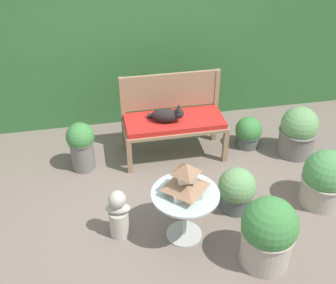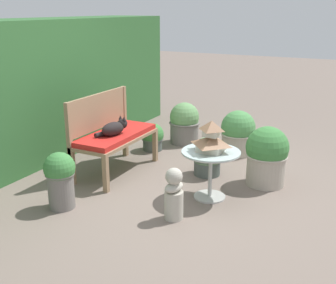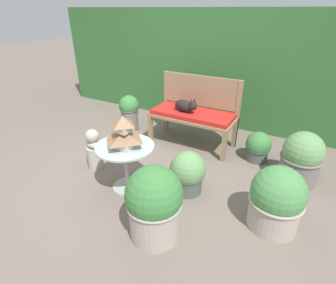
{
  "view_description": "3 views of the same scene",
  "coord_description": "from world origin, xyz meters",
  "px_view_note": "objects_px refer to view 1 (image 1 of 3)",
  "views": [
    {
      "loc": [
        -0.73,
        -3.39,
        3.22
      ],
      "look_at": [
        -0.0,
        0.33,
        0.65
      ],
      "focal_mm": 45.0,
      "sensor_mm": 36.0,
      "label": 1
    },
    {
      "loc": [
        -4.15,
        -2.03,
        2.09
      ],
      "look_at": [
        0.34,
        0.27,
        0.48
      ],
      "focal_mm": 45.0,
      "sensor_mm": 36.0,
      "label": 2
    },
    {
      "loc": [
        1.7,
        -2.43,
        1.92
      ],
      "look_at": [
        0.24,
        0.15,
        0.41
      ],
      "focal_mm": 28.0,
      "sensor_mm": 36.0,
      "label": 3
    }
  ],
  "objects_px": {
    "garden_bench": "(174,124)",
    "potted_plant_table_far": "(268,233)",
    "potted_plant_table_near": "(298,132)",
    "potted_plant_hedge_corner": "(237,190)",
    "patio_table": "(185,202)",
    "pagoda_birdhouse": "(186,181)",
    "potted_plant_bench_right": "(248,133)",
    "cat": "(167,115)",
    "garden_bust": "(119,214)",
    "potted_plant_patio_mid": "(81,145)",
    "potted_plant_bench_left": "(325,179)"
  },
  "relations": [
    {
      "from": "garden_bench",
      "to": "potted_plant_table_far",
      "type": "xyz_separation_m",
      "value": [
        0.49,
        -1.86,
        -0.1
      ]
    },
    {
      "from": "garden_bust",
      "to": "potted_plant_patio_mid",
      "type": "height_order",
      "value": "potted_plant_patio_mid"
    },
    {
      "from": "garden_bench",
      "to": "cat",
      "type": "distance_m",
      "value": 0.2
    },
    {
      "from": "potted_plant_bench_right",
      "to": "potted_plant_table_near",
      "type": "bearing_deg",
      "value": -26.88
    },
    {
      "from": "potted_plant_bench_right",
      "to": "potted_plant_patio_mid",
      "type": "relative_size",
      "value": 0.67
    },
    {
      "from": "potted_plant_bench_left",
      "to": "potted_plant_table_near",
      "type": "distance_m",
      "value": 0.94
    },
    {
      "from": "potted_plant_table_far",
      "to": "potted_plant_bench_right",
      "type": "bearing_deg",
      "value": 74.67
    },
    {
      "from": "garden_bench",
      "to": "potted_plant_hedge_corner",
      "type": "bearing_deg",
      "value": -67.44
    },
    {
      "from": "potted_plant_hedge_corner",
      "to": "potted_plant_patio_mid",
      "type": "xyz_separation_m",
      "value": [
        -1.61,
        1.05,
        0.1
      ]
    },
    {
      "from": "potted_plant_table_near",
      "to": "potted_plant_hedge_corner",
      "type": "distance_m",
      "value": 1.39
    },
    {
      "from": "garden_bust",
      "to": "potted_plant_bench_right",
      "type": "distance_m",
      "value": 2.23
    },
    {
      "from": "patio_table",
      "to": "potted_plant_table_near",
      "type": "xyz_separation_m",
      "value": [
        1.74,
        1.14,
        -0.12
      ]
    },
    {
      "from": "pagoda_birdhouse",
      "to": "potted_plant_bench_left",
      "type": "distance_m",
      "value": 1.67
    },
    {
      "from": "patio_table",
      "to": "potted_plant_bench_right",
      "type": "bearing_deg",
      "value": 49.93
    },
    {
      "from": "garden_bench",
      "to": "potted_plant_bench_right",
      "type": "relative_size",
      "value": 3.01
    },
    {
      "from": "garden_bench",
      "to": "potted_plant_bench_left",
      "type": "distance_m",
      "value": 1.87
    },
    {
      "from": "potted_plant_table_far",
      "to": "potted_plant_hedge_corner",
      "type": "height_order",
      "value": "potted_plant_table_far"
    },
    {
      "from": "garden_bench",
      "to": "patio_table",
      "type": "height_order",
      "value": "patio_table"
    },
    {
      "from": "patio_table",
      "to": "garden_bust",
      "type": "xyz_separation_m",
      "value": [
        -0.64,
        0.14,
        -0.17
      ]
    },
    {
      "from": "cat",
      "to": "potted_plant_patio_mid",
      "type": "distance_m",
      "value": 1.1
    },
    {
      "from": "garden_bench",
      "to": "potted_plant_table_far",
      "type": "height_order",
      "value": "potted_plant_table_far"
    },
    {
      "from": "potted_plant_hedge_corner",
      "to": "patio_table",
      "type": "bearing_deg",
      "value": -155.46
    },
    {
      "from": "cat",
      "to": "potted_plant_table_far",
      "type": "relative_size",
      "value": 0.58
    },
    {
      "from": "garden_bust",
      "to": "potted_plant_table_near",
      "type": "distance_m",
      "value": 2.58
    },
    {
      "from": "garden_bust",
      "to": "potted_plant_patio_mid",
      "type": "bearing_deg",
      "value": 115.84
    },
    {
      "from": "potted_plant_table_near",
      "to": "potted_plant_patio_mid",
      "type": "distance_m",
      "value": 2.72
    },
    {
      "from": "garden_bench",
      "to": "potted_plant_bench_left",
      "type": "relative_size",
      "value": 1.92
    },
    {
      "from": "cat",
      "to": "potted_plant_table_near",
      "type": "relative_size",
      "value": 0.64
    },
    {
      "from": "patio_table",
      "to": "potted_plant_bench_right",
      "type": "height_order",
      "value": "patio_table"
    },
    {
      "from": "garden_bench",
      "to": "potted_plant_bench_left",
      "type": "height_order",
      "value": "potted_plant_bench_left"
    },
    {
      "from": "potted_plant_bench_left",
      "to": "potted_plant_hedge_corner",
      "type": "bearing_deg",
      "value": 174.64
    },
    {
      "from": "patio_table",
      "to": "potted_plant_patio_mid",
      "type": "distance_m",
      "value": 1.66
    },
    {
      "from": "pagoda_birdhouse",
      "to": "potted_plant_table_near",
      "type": "bearing_deg",
      "value": 33.11
    },
    {
      "from": "garden_bench",
      "to": "pagoda_birdhouse",
      "type": "bearing_deg",
      "value": -97.59
    },
    {
      "from": "patio_table",
      "to": "potted_plant_patio_mid",
      "type": "bearing_deg",
      "value": 125.8
    },
    {
      "from": "cat",
      "to": "garden_bust",
      "type": "bearing_deg",
      "value": -105.59
    },
    {
      "from": "pagoda_birdhouse",
      "to": "potted_plant_table_far",
      "type": "height_order",
      "value": "pagoda_birdhouse"
    },
    {
      "from": "garden_bench",
      "to": "potted_plant_table_near",
      "type": "xyz_separation_m",
      "value": [
        1.56,
        -0.26,
        -0.15
      ]
    },
    {
      "from": "potted_plant_bench_left",
      "to": "potted_plant_table_near",
      "type": "bearing_deg",
      "value": 82.15
    },
    {
      "from": "potted_plant_patio_mid",
      "to": "garden_bust",
      "type": "bearing_deg",
      "value": -74.8
    },
    {
      "from": "potted_plant_bench_right",
      "to": "pagoda_birdhouse",
      "type": "bearing_deg",
      "value": -130.07
    },
    {
      "from": "potted_plant_table_near",
      "to": "potted_plant_hedge_corner",
      "type": "bearing_deg",
      "value": -142.52
    },
    {
      "from": "garden_bust",
      "to": "potted_plant_table_far",
      "type": "relative_size",
      "value": 0.76
    },
    {
      "from": "potted_plant_table_far",
      "to": "potted_plant_hedge_corner",
      "type": "relative_size",
      "value": 1.46
    },
    {
      "from": "garden_bench",
      "to": "cat",
      "type": "xyz_separation_m",
      "value": [
        -0.1,
        -0.05,
        0.17
      ]
    },
    {
      "from": "garden_bench",
      "to": "pagoda_birdhouse",
      "type": "xyz_separation_m",
      "value": [
        -0.19,
        -1.4,
        0.25
      ]
    },
    {
      "from": "potted_plant_bench_left",
      "to": "potted_plant_bench_right",
      "type": "height_order",
      "value": "potted_plant_bench_left"
    },
    {
      "from": "garden_bust",
      "to": "potted_plant_hedge_corner",
      "type": "xyz_separation_m",
      "value": [
        1.29,
        0.15,
        -0.02
      ]
    },
    {
      "from": "patio_table",
      "to": "potted_plant_hedge_corner",
      "type": "xyz_separation_m",
      "value": [
        0.64,
        0.29,
        -0.2
      ]
    },
    {
      "from": "potted_plant_bench_right",
      "to": "garden_bust",
      "type": "bearing_deg",
      "value": -145.22
    }
  ]
}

